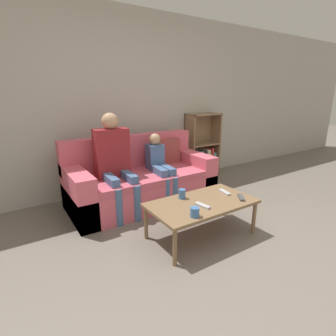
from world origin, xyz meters
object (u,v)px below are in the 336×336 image
at_px(cup_far, 195,212).
at_px(tv_remote_2, 241,197).
at_px(tv_remote_0, 225,192).
at_px(coffee_table, 202,205).
at_px(bookshelf, 201,153).
at_px(cup_near, 182,194).
at_px(tv_remote_1, 203,206).
at_px(couch, 141,181).
at_px(person_adult, 114,157).
at_px(person_child, 160,165).

xyz_separation_m(cup_far, tv_remote_2, (0.67, 0.06, -0.03)).
relative_size(tv_remote_0, tv_remote_2, 1.06).
xyz_separation_m(coffee_table, tv_remote_2, (0.41, -0.16, 0.05)).
bearing_deg(coffee_table, bookshelf, 50.45).
bearing_deg(cup_far, tv_remote_0, 22.84).
xyz_separation_m(cup_near, tv_remote_1, (0.05, -0.28, -0.04)).
bearing_deg(tv_remote_1, couch, 82.08).
distance_m(person_adult, cup_far, 1.33).
xyz_separation_m(couch, tv_remote_2, (0.52, -1.29, 0.10)).
relative_size(cup_far, tv_remote_2, 0.54).
bearing_deg(cup_near, bookshelf, 44.68).
bearing_deg(tv_remote_1, bookshelf, 40.85).
xyz_separation_m(coffee_table, tv_remote_1, (-0.07, -0.09, 0.05)).
relative_size(couch, coffee_table, 1.75).
bearing_deg(tv_remote_2, tv_remote_1, -150.74).
bearing_deg(cup_far, tv_remote_1, 32.41).
bearing_deg(coffee_table, tv_remote_0, 7.24).
bearing_deg(person_child, cup_near, -99.23).
distance_m(couch, cup_near, 0.96).
bearing_deg(coffee_table, tv_remote_2, -20.97).
distance_m(person_child, tv_remote_0, 0.99).
xyz_separation_m(bookshelf, cup_near, (-1.46, -1.45, 0.03)).
height_order(coffee_table, tv_remote_2, tv_remote_2).
distance_m(bookshelf, cup_near, 2.06).
height_order(couch, cup_far, couch).
bearing_deg(couch, tv_remote_2, -68.26).
height_order(bookshelf, tv_remote_2, bookshelf).
height_order(bookshelf, cup_near, bookshelf).
height_order(person_adult, tv_remote_0, person_adult).
xyz_separation_m(bookshelf, person_adult, (-1.85, -0.57, 0.30)).
xyz_separation_m(bookshelf, coffee_table, (-1.35, -1.63, -0.05)).
xyz_separation_m(person_adult, tv_remote_0, (0.87, -1.02, -0.31)).
distance_m(couch, cup_far, 1.37).
height_order(coffee_table, tv_remote_0, tv_remote_0).
relative_size(couch, cup_near, 19.23).
xyz_separation_m(person_child, cup_far, (-0.36, -1.21, -0.09)).
bearing_deg(tv_remote_1, cup_far, -157.36).
xyz_separation_m(couch, tv_remote_1, (0.04, -1.23, 0.10)).
bearing_deg(cup_far, person_adult, 100.65).
relative_size(coffee_table, tv_remote_2, 6.66).
relative_size(cup_near, tv_remote_0, 0.57).
bearing_deg(person_child, cup_far, -101.16).
distance_m(person_adult, cup_near, 1.00).
relative_size(coffee_table, person_adult, 0.90).
bearing_deg(person_adult, cup_far, -77.31).
bearing_deg(person_adult, person_child, -5.00).
distance_m(bookshelf, cup_far, 2.45).
bearing_deg(coffee_table, couch, 95.48).
bearing_deg(bookshelf, person_child, -152.83).
bearing_deg(tv_remote_1, person_adult, 100.99).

